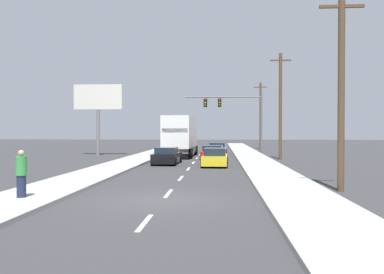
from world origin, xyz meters
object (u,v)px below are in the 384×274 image
(car_yellow, at_px, (215,158))
(utility_pole_mid, at_px, (280,105))
(roadside_billboard, at_px, (98,104))
(car_red, at_px, (213,153))
(car_black, at_px, (167,156))
(utility_pole_near, at_px, (341,89))
(utility_pole_far, at_px, (260,115))
(traffic_signal_mast, at_px, (229,108))
(car_tan, at_px, (217,149))
(box_truck, at_px, (180,134))
(pedestrian_near_corner, at_px, (21,174))

(car_yellow, height_order, utility_pole_mid, utility_pole_mid)
(roadside_billboard, bearing_deg, car_red, -19.46)
(car_yellow, distance_m, utility_pole_mid, 9.50)
(car_black, height_order, car_yellow, same)
(utility_pole_near, bearing_deg, utility_pole_far, 89.15)
(car_red, height_order, roadside_billboard, roadside_billboard)
(car_black, bearing_deg, car_yellow, -19.71)
(traffic_signal_mast, bearing_deg, car_yellow, -94.64)
(car_tan, xyz_separation_m, utility_pole_far, (5.76, 11.62, 4.09))
(car_red, xyz_separation_m, utility_pole_far, (6.13, 18.66, 4.08))
(roadside_billboard, bearing_deg, box_truck, -13.23)
(car_red, height_order, car_yellow, car_yellow)
(car_tan, bearing_deg, pedestrian_near_corner, -103.46)
(car_red, distance_m, pedestrian_near_corner, 22.37)
(utility_pole_mid, distance_m, pedestrian_near_corner, 24.55)
(utility_pole_near, relative_size, utility_pole_mid, 0.89)
(box_truck, distance_m, roadside_billboard, 9.37)
(box_truck, distance_m, pedestrian_near_corner, 23.80)
(roadside_billboard, bearing_deg, traffic_signal_mast, 24.39)
(traffic_signal_mast, bearing_deg, car_tan, -112.26)
(utility_pole_near, height_order, utility_pole_mid, utility_pole_mid)
(car_black, distance_m, traffic_signal_mast, 17.28)
(car_tan, xyz_separation_m, utility_pole_near, (5.21, -25.37, 3.69))
(box_truck, bearing_deg, car_tan, 54.80)
(car_black, bearing_deg, traffic_signal_mast, 72.46)
(box_truck, xyz_separation_m, utility_pole_far, (9.23, 16.54, 2.46))
(utility_pole_mid, bearing_deg, car_yellow, -130.75)
(traffic_signal_mast, xyz_separation_m, utility_pole_far, (4.46, 8.44, -0.52))
(car_black, height_order, utility_pole_near, utility_pole_near)
(car_red, bearing_deg, car_black, -120.57)
(box_truck, relative_size, car_tan, 1.92)
(box_truck, bearing_deg, traffic_signal_mast, 59.48)
(car_tan, height_order, car_yellow, car_yellow)
(car_tan, bearing_deg, traffic_signal_mast, 67.74)
(utility_pole_near, distance_m, roadside_billboard, 28.38)
(utility_pole_mid, bearing_deg, car_black, -150.66)
(box_truck, distance_m, car_red, 4.09)
(roadside_billboard, height_order, pedestrian_near_corner, roadside_billboard)
(car_black, height_order, traffic_signal_mast, traffic_signal_mast)
(roadside_billboard, bearing_deg, utility_pole_near, -52.40)
(utility_pole_near, height_order, roadside_billboard, utility_pole_near)
(car_black, distance_m, car_yellow, 3.85)
(box_truck, height_order, roadside_billboard, roadside_billboard)
(car_red, bearing_deg, box_truck, 145.71)
(traffic_signal_mast, relative_size, utility_pole_far, 1.00)
(car_tan, bearing_deg, car_black, -106.32)
(car_tan, distance_m, pedestrian_near_corner, 29.27)
(car_black, xyz_separation_m, roadside_billboard, (-8.37, 9.81, 4.65))
(box_truck, distance_m, car_black, 7.95)
(box_truck, relative_size, car_red, 1.96)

